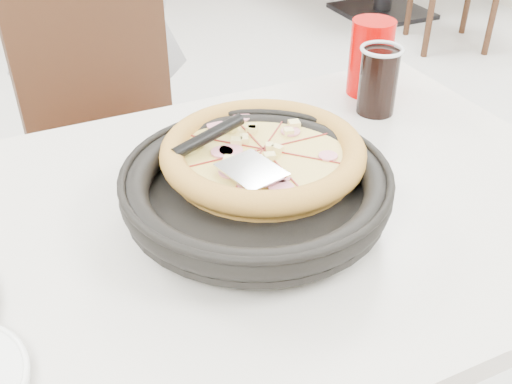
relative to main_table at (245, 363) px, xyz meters
name	(u,v)px	position (x,y,z in m)	size (l,w,h in m)	color
main_table	(245,363)	(0.00, 0.00, 0.00)	(1.20, 0.80, 0.75)	beige
chair_far	(130,164)	(-0.04, 0.65, 0.10)	(0.42, 0.42, 0.95)	black
trivet	(253,213)	(0.00, -0.04, 0.39)	(0.13, 0.13, 0.04)	black
pizza_pan	(256,196)	(0.01, -0.03, 0.42)	(0.39, 0.39, 0.01)	black
pizza	(263,161)	(0.05, 0.03, 0.44)	(0.30, 0.30, 0.02)	#C38C39
pizza_server	(251,170)	(0.00, -0.03, 0.47)	(0.07, 0.09, 0.00)	silver
cola_glass	(378,82)	(0.39, 0.20, 0.44)	(0.08, 0.08, 0.13)	black
red_cup	(370,58)	(0.42, 0.28, 0.45)	(0.09, 0.09, 0.16)	#B70100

